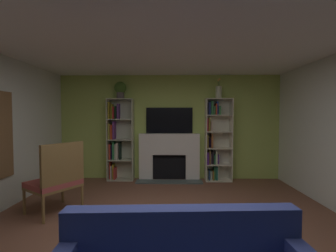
% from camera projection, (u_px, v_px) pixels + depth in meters
% --- Properties ---
extents(ground_plane, '(7.34, 7.34, 0.00)m').
position_uv_depth(ground_plane, '(166.00, 246.00, 2.78)').
color(ground_plane, brown).
extents(wall_back_accent, '(5.53, 0.06, 2.57)m').
position_uv_depth(wall_back_accent, '(169.00, 127.00, 5.81)').
color(wall_back_accent, '#AFC85C').
rests_on(wall_back_accent, ground_plane).
extents(ceiling, '(5.53, 6.24, 0.06)m').
position_uv_depth(ceiling, '(166.00, 25.00, 2.67)').
color(ceiling, white).
rests_on(ceiling, wall_back_accent).
extents(fireplace, '(1.57, 0.51, 1.13)m').
position_uv_depth(fireplace, '(169.00, 155.00, 5.70)').
color(fireplace, white).
rests_on(fireplace, ground_plane).
extents(tv, '(1.14, 0.06, 0.63)m').
position_uv_depth(tv, '(169.00, 121.00, 5.74)').
color(tv, black).
rests_on(tv, fireplace).
extents(bookshelf_left, '(0.63, 0.31, 1.98)m').
position_uv_depth(bookshelf_left, '(118.00, 140.00, 5.71)').
color(bookshelf_left, beige).
rests_on(bookshelf_left, ground_plane).
extents(bookshelf_right, '(0.63, 0.34, 1.98)m').
position_uv_depth(bookshelf_right, '(215.00, 141.00, 5.65)').
color(bookshelf_right, silver).
rests_on(bookshelf_right, ground_plane).
extents(potted_plant, '(0.29, 0.29, 0.41)m').
position_uv_depth(potted_plant, '(120.00, 89.00, 5.61)').
color(potted_plant, '#564E4F').
rests_on(potted_plant, bookshelf_left).
extents(vase_with_flowers, '(0.14, 0.14, 0.50)m').
position_uv_depth(vase_with_flowers, '(219.00, 92.00, 5.57)').
color(vase_with_flowers, beige).
rests_on(vase_with_flowers, bookshelf_right).
extents(armchair, '(0.89, 0.91, 1.14)m').
position_uv_depth(armchair, '(57.00, 178.00, 3.71)').
color(armchair, brown).
rests_on(armchair, ground_plane).
extents(coffee_table, '(0.98, 0.47, 0.40)m').
position_uv_depth(coffee_table, '(181.00, 229.00, 2.48)').
color(coffee_table, brown).
rests_on(coffee_table, ground_plane).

